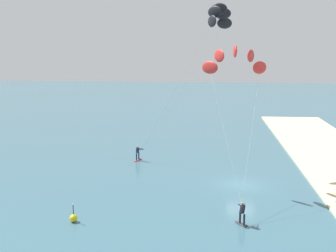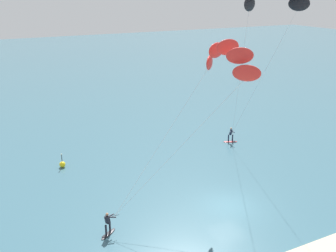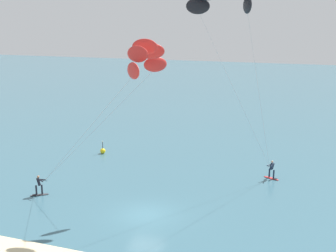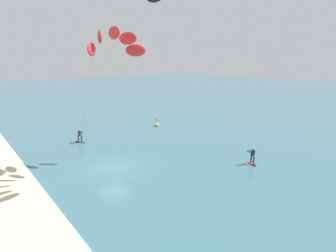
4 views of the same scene
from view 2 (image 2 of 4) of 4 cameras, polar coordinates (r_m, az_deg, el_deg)
The scene contains 4 objects.
ground_plane at distance 30.68m, azimuth 9.04°, elevation -11.55°, with size 240.00×240.00×0.00m, color #386070.
kitesurfer_nearshore at distance 27.08m, azimuth 8.12°, elevation 9.08°, with size 10.93×5.85×12.57m.
kitesurfer_mid_water at distance 31.39m, azimuth 15.22°, elevation 17.06°, with size 6.38×10.48×16.53m.
marker_buoy at distance 37.47m, azimuth -15.39°, elevation -5.49°, with size 0.56×0.56×1.38m.
Camera 2 is at (-15.74, -21.10, 15.75)m, focal length 41.12 mm.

